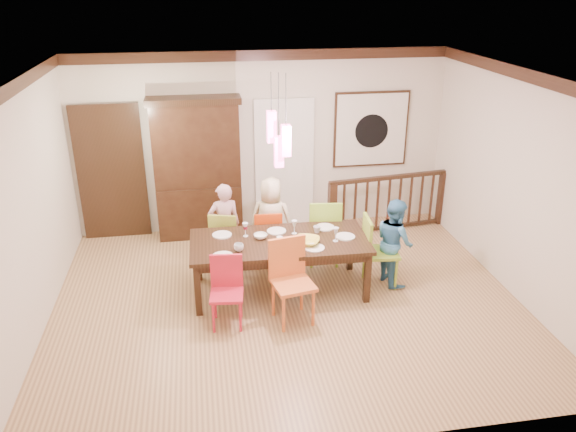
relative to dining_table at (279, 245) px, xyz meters
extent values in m
plane|color=#906945|center=(0.06, -0.29, -0.67)|extent=(6.00, 6.00, 0.00)
plane|color=white|center=(0.06, -0.29, 2.23)|extent=(6.00, 6.00, 0.00)
plane|color=beige|center=(0.06, 2.21, 0.78)|extent=(6.00, 0.00, 6.00)
plane|color=beige|center=(-2.94, -0.29, 0.78)|extent=(0.00, 5.00, 5.00)
plane|color=beige|center=(3.06, -0.29, 0.78)|extent=(0.00, 5.00, 5.00)
cube|color=black|center=(-2.34, 2.16, 0.38)|extent=(1.04, 0.07, 2.24)
cube|color=silver|center=(0.41, 2.17, 0.38)|extent=(0.97, 0.05, 2.22)
cube|color=black|center=(1.86, 2.18, 0.93)|extent=(1.25, 0.04, 1.25)
cube|color=silver|center=(1.86, 2.15, 0.93)|extent=(1.18, 0.02, 1.18)
cylinder|color=black|center=(1.86, 2.14, 0.91)|extent=(0.56, 0.01, 0.56)
cube|color=#F24892|center=(-0.08, 0.05, 1.58)|extent=(0.11, 0.11, 0.38)
cylinder|color=black|center=(-0.08, 0.05, 2.00)|extent=(0.01, 0.01, 0.46)
cube|color=#F24892|center=(0.08, -0.05, 1.43)|extent=(0.11, 0.11, 0.38)
cylinder|color=black|center=(0.08, -0.05, 1.92)|extent=(0.01, 0.01, 0.61)
cube|color=#F24892|center=(0.00, 0.00, 1.28)|extent=(0.11, 0.11, 0.38)
cylinder|color=black|center=(0.00, 0.00, 1.85)|extent=(0.01, 0.01, 0.76)
cube|color=black|center=(0.00, 0.00, 0.05)|extent=(2.34, 1.10, 0.05)
cube|color=black|center=(-1.08, 0.45, -0.32)|extent=(0.08, 0.08, 0.70)
cube|color=black|center=(1.08, 0.45, -0.32)|extent=(0.08, 0.08, 0.70)
cube|color=black|center=(-1.08, -0.45, -0.32)|extent=(0.08, 0.08, 0.70)
cube|color=black|center=(1.08, -0.45, -0.32)|extent=(0.08, 0.08, 0.70)
cube|color=black|center=(0.00, 0.47, -0.02)|extent=(2.12, 0.08, 0.10)
cube|color=black|center=(0.00, -0.47, -0.02)|extent=(2.12, 0.08, 0.10)
cube|color=#A6B93A|center=(-0.66, 0.81, -0.25)|extent=(0.49, 0.49, 0.04)
cube|color=#A6B93A|center=(-0.66, 0.81, -0.01)|extent=(0.39, 0.14, 0.44)
cylinder|color=#A6B93A|center=(-0.82, 0.65, -0.47)|extent=(0.03, 0.03, 0.42)
cylinder|color=#A6B93A|center=(-0.50, 0.65, -0.47)|extent=(0.03, 0.03, 0.42)
cylinder|color=#A6B93A|center=(-0.82, 0.97, -0.47)|extent=(0.03, 0.03, 0.42)
cylinder|color=#A6B93A|center=(-0.50, 0.97, -0.47)|extent=(0.03, 0.03, 0.42)
cube|color=#C4390B|center=(-0.06, 0.77, -0.25)|extent=(0.41, 0.41, 0.04)
cube|color=#C4390B|center=(-0.06, 0.77, -0.02)|extent=(0.40, 0.05, 0.43)
cylinder|color=#C4390B|center=(-0.22, 0.61, -0.47)|extent=(0.03, 0.03, 0.41)
cylinder|color=#C4390B|center=(0.10, 0.61, -0.47)|extent=(0.03, 0.03, 0.41)
cylinder|color=#C4390B|center=(-0.22, 0.93, -0.47)|extent=(0.03, 0.03, 0.41)
cylinder|color=#C4390B|center=(0.10, 0.93, -0.47)|extent=(0.03, 0.03, 0.41)
cube|color=#81B32F|center=(0.76, 0.71, -0.18)|extent=(0.51, 0.51, 0.04)
cube|color=#81B32F|center=(0.76, 0.71, 0.09)|extent=(0.46, 0.10, 0.50)
cylinder|color=#81B32F|center=(0.57, 0.53, -0.43)|extent=(0.04, 0.04, 0.48)
cylinder|color=#81B32F|center=(0.95, 0.53, -0.43)|extent=(0.04, 0.04, 0.48)
cylinder|color=#81B32F|center=(0.57, 0.90, -0.43)|extent=(0.04, 0.04, 0.48)
cylinder|color=#81B32F|center=(0.95, 0.90, -0.43)|extent=(0.04, 0.04, 0.48)
cube|color=red|center=(-0.75, -0.71, -0.26)|extent=(0.43, 0.43, 0.04)
cube|color=red|center=(-0.75, -0.71, -0.02)|extent=(0.39, 0.08, 0.43)
cylinder|color=red|center=(-0.90, -0.87, -0.47)|extent=(0.03, 0.03, 0.41)
cylinder|color=red|center=(-0.59, -0.87, -0.47)|extent=(0.03, 0.03, 0.41)
cylinder|color=red|center=(-0.90, -0.55, -0.47)|extent=(0.03, 0.03, 0.41)
cylinder|color=red|center=(-0.59, -0.55, -0.47)|extent=(0.03, 0.03, 0.41)
cube|color=orange|center=(0.05, -0.75, -0.17)|extent=(0.55, 0.55, 0.04)
cube|color=orange|center=(0.05, -0.75, 0.11)|extent=(0.47, 0.13, 0.51)
cylinder|color=orange|center=(-0.14, -0.94, -0.43)|extent=(0.04, 0.04, 0.49)
cylinder|color=orange|center=(0.24, -0.94, -0.43)|extent=(0.04, 0.04, 0.49)
cylinder|color=orange|center=(-0.14, -0.56, -0.43)|extent=(0.04, 0.04, 0.49)
cylinder|color=orange|center=(0.24, -0.56, -0.43)|extent=(0.04, 0.04, 0.49)
cube|color=#89A92F|center=(1.38, -0.05, -0.19)|extent=(0.48, 0.48, 0.04)
cube|color=#89A92F|center=(1.38, -0.05, 0.07)|extent=(0.08, 0.45, 0.49)
cylinder|color=#89A92F|center=(1.20, -0.23, -0.44)|extent=(0.04, 0.04, 0.47)
cylinder|color=#89A92F|center=(1.56, -0.23, -0.44)|extent=(0.04, 0.04, 0.47)
cylinder|color=#89A92F|center=(1.20, 0.13, -0.44)|extent=(0.04, 0.04, 0.47)
cylinder|color=#89A92F|center=(1.56, 0.13, -0.44)|extent=(0.04, 0.04, 0.47)
cube|color=black|center=(-1.00, 1.99, -0.25)|extent=(1.33, 0.44, 0.86)
cube|color=black|center=(-1.00, 2.01, 0.85)|extent=(1.33, 0.40, 1.33)
cube|color=black|center=(-1.00, 2.20, 0.85)|extent=(1.14, 0.02, 1.14)
cube|color=black|center=(-1.00, 2.01, 1.53)|extent=(1.43, 0.44, 0.10)
cube|color=black|center=(1.07, 1.66, -0.21)|extent=(0.13, 0.13, 0.92)
cube|color=black|center=(3.06, 1.66, -0.21)|extent=(0.13, 0.13, 0.92)
cube|color=black|center=(2.07, 1.66, 0.26)|extent=(2.10, 0.35, 0.06)
cube|color=black|center=(2.07, 1.66, -0.62)|extent=(1.98, 0.31, 0.05)
imported|color=#ECB3C6|center=(-0.67, 0.86, -0.04)|extent=(0.49, 0.36, 1.26)
imported|color=beige|center=(0.01, 0.89, -0.03)|extent=(0.72, 0.58, 1.29)
imported|color=teal|center=(1.58, 0.00, -0.07)|extent=(0.55, 0.66, 1.21)
imported|color=gold|center=(0.33, -0.18, 0.12)|extent=(0.42, 0.42, 0.08)
imported|color=white|center=(-0.24, 0.10, 0.10)|extent=(0.24, 0.24, 0.06)
imported|color=silver|center=(-0.55, -0.23, 0.12)|extent=(0.16, 0.16, 0.10)
imported|color=silver|center=(0.53, 0.15, 0.12)|extent=(0.13, 0.13, 0.09)
cylinder|color=white|center=(-0.73, 0.27, 0.08)|extent=(0.26, 0.26, 0.01)
cylinder|color=white|center=(0.00, 0.27, 0.08)|extent=(0.26, 0.26, 0.01)
cylinder|color=white|center=(0.67, 0.29, 0.08)|extent=(0.26, 0.26, 0.01)
cylinder|color=white|center=(-0.76, -0.35, 0.08)|extent=(0.26, 0.26, 0.01)
cylinder|color=white|center=(0.40, -0.31, 0.08)|extent=(0.26, 0.26, 0.01)
cylinder|color=white|center=(0.87, -0.05, 0.08)|extent=(0.26, 0.26, 0.01)
cube|color=#D83359|center=(-0.05, -0.39, 0.08)|extent=(0.18, 0.14, 0.01)
camera|label=1|loc=(-0.96, -6.54, 3.25)|focal=35.00mm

